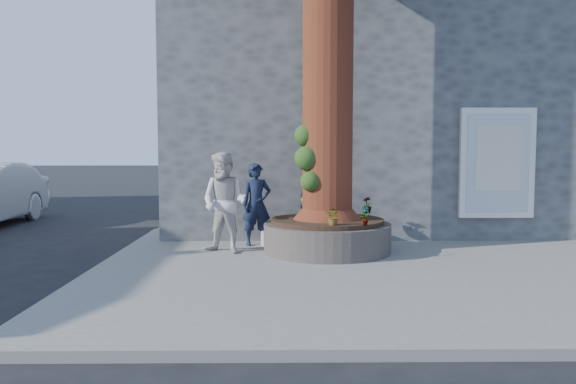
{
  "coord_description": "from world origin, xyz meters",
  "views": [
    {
      "loc": [
        -0.03,
        -8.07,
        1.98
      ],
      "look_at": [
        0.08,
        1.46,
        1.25
      ],
      "focal_mm": 35.0,
      "sensor_mm": 36.0,
      "label": 1
    }
  ],
  "objects": [
    {
      "name": "plant_d",
      "position": [
        0.84,
        1.15,
        0.87
      ],
      "size": [
        0.35,
        0.35,
        0.29
      ],
      "primitive_type": "imported",
      "rotation": [
        0.0,
        0.0,
        5.38
      ],
      "color": "gray",
      "rests_on": "planter"
    },
    {
      "name": "yellow_line",
      "position": [
        -3.05,
        1.0,
        0.0
      ],
      "size": [
        0.1,
        30.0,
        0.01
      ],
      "primitive_type": "cube",
      "color": "yellow",
      "rests_on": "ground"
    },
    {
      "name": "man",
      "position": [
        -0.51,
        2.72,
        0.92
      ],
      "size": [
        0.67,
        0.54,
        1.59
      ],
      "primitive_type": "imported",
      "rotation": [
        0.0,
        0.0,
        0.31
      ],
      "color": "#131C36",
      "rests_on": "pavement"
    },
    {
      "name": "stone_shop",
      "position": [
        2.5,
        7.2,
        3.16
      ],
      "size": [
        10.3,
        8.3,
        6.3
      ],
      "color": "#46494B",
      "rests_on": "ground"
    },
    {
      "name": "shopping_bag",
      "position": [
        -0.32,
        2.67,
        0.26
      ],
      "size": [
        0.22,
        0.16,
        0.28
      ],
      "primitive_type": "cube",
      "rotation": [
        0.0,
        0.0,
        -0.23
      ],
      "color": "white",
      "rests_on": "pavement"
    },
    {
      "name": "plant_c",
      "position": [
        1.65,
        2.85,
        0.88
      ],
      "size": [
        0.24,
        0.24,
        0.33
      ],
      "primitive_type": "imported",
      "rotation": [
        0.0,
        0.0,
        3.58
      ],
      "color": "gray",
      "rests_on": "planter"
    },
    {
      "name": "pavement",
      "position": [
        1.5,
        1.0,
        0.06
      ],
      "size": [
        9.0,
        8.0,
        0.12
      ],
      "primitive_type": "cube",
      "color": "slate",
      "rests_on": "ground"
    },
    {
      "name": "woman",
      "position": [
        -1.05,
        1.92,
        1.03
      ],
      "size": [
        1.09,
        0.99,
        1.81
      ],
      "primitive_type": "imported",
      "rotation": [
        0.0,
        0.0,
        -0.43
      ],
      "color": "beige",
      "rests_on": "pavement"
    },
    {
      "name": "plant_b",
      "position": [
        0.42,
        2.85,
        0.92
      ],
      "size": [
        0.27,
        0.28,
        0.39
      ],
      "primitive_type": "imported",
      "rotation": [
        0.0,
        0.0,
        1.93
      ],
      "color": "gray",
      "rests_on": "planter"
    },
    {
      "name": "plant_a",
      "position": [
        1.36,
        1.15,
        0.89
      ],
      "size": [
        0.22,
        0.2,
        0.34
      ],
      "primitive_type": "imported",
      "rotation": [
        0.0,
        0.0,
        0.62
      ],
      "color": "gray",
      "rests_on": "planter"
    },
    {
      "name": "planter",
      "position": [
        0.8,
        2.0,
        0.41
      ],
      "size": [
        2.3,
        2.3,
        0.6
      ],
      "color": "black",
      "rests_on": "pavement"
    },
    {
      "name": "ground",
      "position": [
        0.0,
        0.0,
        0.0
      ],
      "size": [
        120.0,
        120.0,
        0.0
      ],
      "primitive_type": "plane",
      "color": "black",
      "rests_on": "ground"
    }
  ]
}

